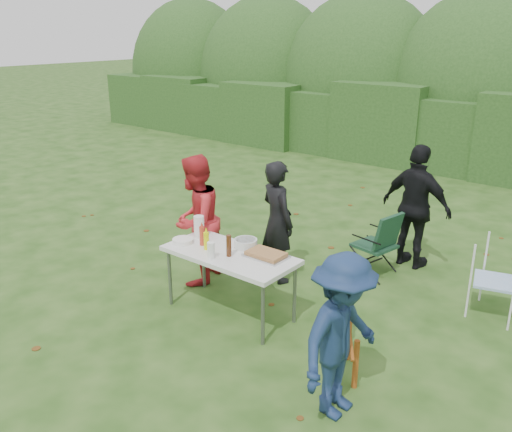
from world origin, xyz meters
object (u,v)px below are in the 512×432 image
Objects in this scene: lawn_chair at (498,279)px; ketchup_bottle at (202,236)px; beer_bottle at (229,246)px; child at (342,337)px; camping_chair at (375,242)px; paper_towel_roll at (199,227)px; person_cook at (277,222)px; dog at (345,334)px; folding_table at (230,257)px; mustard_bottle at (206,241)px; person_red_jacket at (195,220)px; person_black_puffy at (416,207)px.

ketchup_bottle is (-2.73, -1.84, 0.40)m from lawn_chair.
child is at bearing -19.46° from beer_bottle.
child is 2.88m from camping_chair.
lawn_chair is 3.41m from paper_towel_roll.
camping_chair is (0.88, 0.94, -0.34)m from person_cook.
lawn_chair is at bearing -140.39° from person_cook.
dog is 3.99× the size of ketchup_bottle.
camping_chair is (-1.04, 2.67, -0.29)m from child.
dog is (1.69, -1.23, -0.36)m from person_cook.
folding_table is 6.25× the size of beer_bottle.
person_cook reaches higher than dog.
beer_bottle is (0.05, -0.07, 0.17)m from folding_table.
mustard_bottle is at bearing -162.55° from folding_table.
dog is 4.38× the size of mustard_bottle.
mustard_bottle reaches higher than dog.
beer_bottle is at bearing 73.03° from child.
camping_chair is at bearing -111.09° from person_cook.
beer_bottle is (-0.71, -2.05, 0.43)m from camping_chair.
person_red_jacket reaches higher than person_cook.
person_black_puffy reaches higher than person_red_jacket.
person_cook reaches higher than paper_towel_roll.
person_black_puffy is (1.19, 1.46, 0.06)m from person_cook.
ketchup_bottle is at bearing 75.60° from child.
child is 6.54× the size of ketchup_bottle.
folding_table is 0.90× the size of person_black_puffy.
dog is 3.37× the size of paper_towel_roll.
lawn_chair is at bearing 36.07° from mustard_bottle.
lawn_chair is 3.32m from ketchup_bottle.
lawn_chair is at bearing -9.77° from child.
lawn_chair is at bearing 158.90° from person_black_puffy.
person_cook reaches higher than ketchup_bottle.
person_red_jacket is at bearing 143.82° from mustard_bottle.
lawn_chair reaches higher than folding_table.
dog is (1.56, -0.19, -0.27)m from folding_table.
dog is at bearing 121.81° from camping_chair.
folding_table is 1.04× the size of child.
person_red_jacket is at bearing 154.93° from beer_bottle.
person_cook is 0.93× the size of person_black_puffy.
person_cook is 1.33m from camping_chair.
person_red_jacket is 6.29× the size of paper_towel_roll.
dog is at bearing -3.30° from mustard_bottle.
person_black_puffy is (1.06, 2.51, 0.15)m from folding_table.
child reaches higher than paper_towel_roll.
person_cook is 2.12m from dog.
dog is 2.32m from camping_chair.
lawn_chair is (1.28, -0.69, -0.38)m from person_black_puffy.
lawn_chair is 3.45× the size of paper_towel_roll.
person_cook is 1.08× the size of child.
beer_bottle is (0.18, -1.11, 0.08)m from person_cook.
ketchup_bottle is at bearing 34.11° from person_red_jacket.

